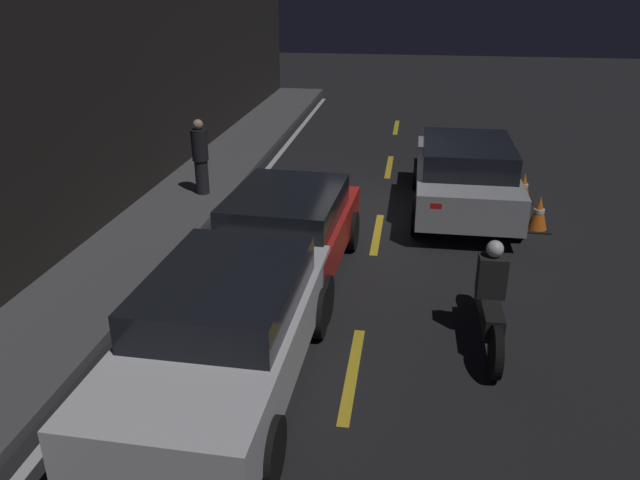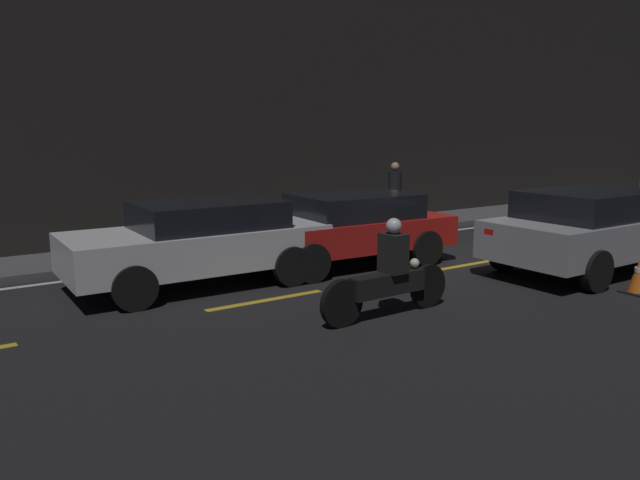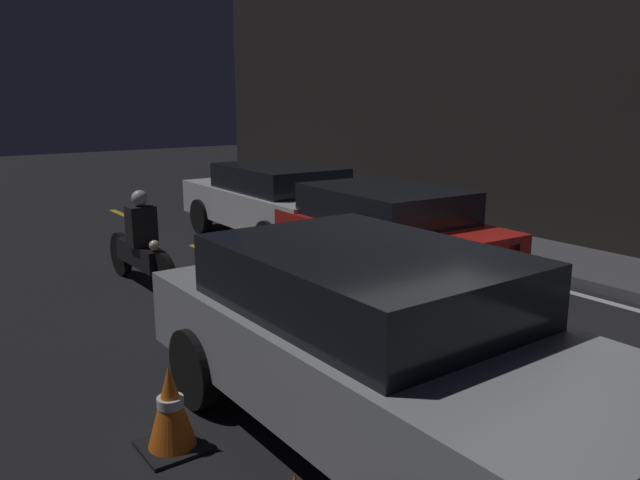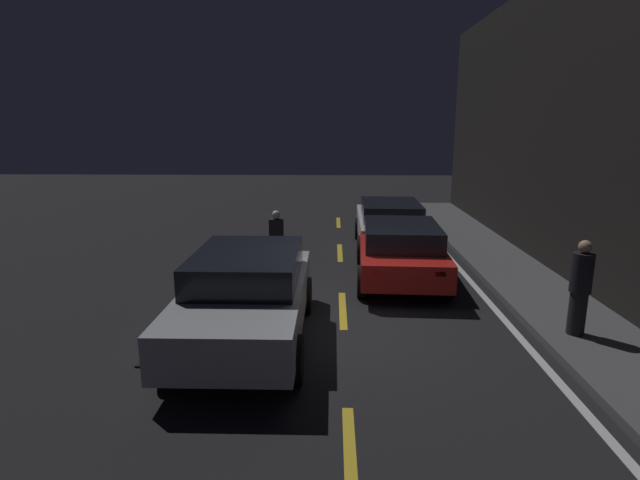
{
  "view_description": "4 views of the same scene",
  "coord_description": "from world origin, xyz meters",
  "views": [
    {
      "loc": [
        -11.84,
        -0.57,
        4.46
      ],
      "look_at": [
        -4.2,
        0.6,
        1.18
      ],
      "focal_mm": 35.0,
      "sensor_mm": 36.0,
      "label": 1
    },
    {
      "loc": [
        -9.99,
        -8.15,
        2.65
      ],
      "look_at": [
        -4.1,
        0.58,
        0.71
      ],
      "focal_mm": 35.0,
      "sensor_mm": 36.0,
      "label": 2
    },
    {
      "loc": [
        3.79,
        -4.6,
        2.61
      ],
      "look_at": [
        -2.73,
        0.14,
        0.77
      ],
      "focal_mm": 35.0,
      "sensor_mm": 36.0,
      "label": 3
    },
    {
      "loc": [
        8.24,
        -0.2,
        3.54
      ],
      "look_at": [
        -3.36,
        -0.51,
        0.86
      ],
      "focal_mm": 28.0,
      "sensor_mm": 36.0,
      "label": 4
    }
  ],
  "objects": [
    {
      "name": "pedestrian",
      "position": [
        0.38,
        3.84,
        0.95
      ],
      "size": [
        0.34,
        0.34,
        1.6
      ],
      "color": "black",
      "rests_on": "raised_curb"
    },
    {
      "name": "ground_plane",
      "position": [
        0.0,
        0.0,
        0.0
      ],
      "size": [
        56.0,
        56.0,
        0.0
      ],
      "primitive_type": "plane",
      "color": "black"
    },
    {
      "name": "motorcycle",
      "position": [
        -4.49,
        -1.67,
        0.57
      ],
      "size": [
        2.25,
        0.37,
        1.4
      ],
      "rotation": [
        0.0,
        0.0,
        0.02
      ],
      "color": "black",
      "rests_on": "ground"
    },
    {
      "name": "building_front",
      "position": [
        0.0,
        5.2,
        3.6
      ],
      "size": [
        28.0,
        0.3,
        7.2
      ],
      "color": "black",
      "rests_on": "ground"
    },
    {
      "name": "lane_dash_c",
      "position": [
        -1.0,
        0.0,
        0.0
      ],
      "size": [
        2.0,
        0.14,
        0.01
      ],
      "color": "gold",
      "rests_on": "ground"
    },
    {
      "name": "raised_curb",
      "position": [
        0.0,
        4.15,
        0.07
      ],
      "size": [
        28.0,
        1.8,
        0.15
      ],
      "color": "#4C4C4F",
      "rests_on": "ground"
    },
    {
      "name": "lane_solid_kerb",
      "position": [
        0.0,
        3.0,
        0.0
      ],
      "size": [
        25.2,
        0.14,
        0.01
      ],
      "color": "silver",
      "rests_on": "ground"
    },
    {
      "name": "lane_dash_d",
      "position": [
        3.5,
        0.0,
        0.0
      ],
      "size": [
        2.0,
        0.14,
        0.01
      ],
      "color": "gold",
      "rests_on": "ground"
    },
    {
      "name": "hatchback_silver",
      "position": [
        0.44,
        -1.63,
        0.81
      ],
      "size": [
        4.35,
        2.03,
        1.5
      ],
      "rotation": [
        0.0,
        0.0,
        0.0
      ],
      "color": "#9EA0A5",
      "rests_on": "ground"
    },
    {
      "name": "sedan_white",
      "position": [
        -5.95,
        1.44,
        0.77
      ],
      "size": [
        4.29,
        2.0,
        1.41
      ],
      "rotation": [
        0.0,
        0.0,
        3.12
      ],
      "color": "silver",
      "rests_on": "ground"
    },
    {
      "name": "taxi_red",
      "position": [
        -2.94,
        1.36,
        0.75
      ],
      "size": [
        4.2,
        2.12,
        1.36
      ],
      "rotation": [
        0.0,
        0.0,
        3.09
      ],
      "color": "red",
      "rests_on": "ground"
    },
    {
      "name": "lane_dash_b",
      "position": [
        -5.5,
        0.0,
        0.0
      ],
      "size": [
        2.0,
        0.14,
        0.01
      ],
      "color": "gold",
      "rests_on": "ground"
    }
  ]
}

